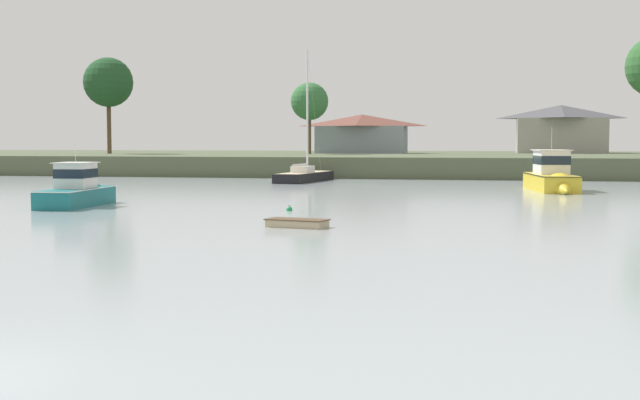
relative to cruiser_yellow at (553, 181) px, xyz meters
The scene contains 10 objects.
far_shore_bank 45.87m from the cruiser_yellow, 107.04° to the left, with size 198.79×53.55×2.13m, color #4C563D.
cruiser_yellow is the anchor object (origin of this frame).
dinghy_sand 32.41m from the cruiser_yellow, 113.28° to the right, with size 2.92×1.74×0.50m.
sailboat_black 24.23m from the cruiser_yellow, 153.15° to the left, with size 3.78×10.09×12.80m.
cruiser_teal 34.57m from the cruiser_yellow, 144.46° to the right, with size 2.83×8.07×4.34m.
mooring_buoy_green 26.16m from the cruiser_yellow, 125.63° to the right, with size 0.34×0.34×0.39m.
shore_tree_center_left 46.77m from the cruiser_yellow, 125.68° to the left, with size 4.67×4.67×8.86m.
shore_tree_left 63.75m from the cruiser_yellow, 146.47° to the left, with size 6.26×6.26×12.18m.
cottage_hillside 53.06m from the cruiser_yellow, 85.29° to the left, with size 12.34×9.97×6.42m.
cottage_behind_trees 50.33m from the cruiser_yellow, 115.39° to the left, with size 12.35×7.22×5.10m.
Camera 1 is at (9.09, -11.72, 3.81)m, focal length 47.67 mm.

